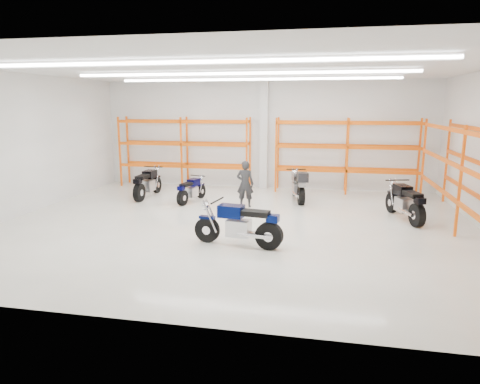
% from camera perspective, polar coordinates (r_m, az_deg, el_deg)
% --- Properties ---
extents(ground, '(14.00, 14.00, 0.00)m').
position_cam_1_polar(ground, '(12.81, -0.58, -4.34)').
color(ground, beige).
rests_on(ground, ground).
extents(room_shell, '(14.02, 12.02, 4.51)m').
position_cam_1_polar(room_shell, '(12.34, -0.58, 10.51)').
color(room_shell, silver).
rests_on(room_shell, ground).
extents(motorcycle_main, '(2.34, 0.83, 1.15)m').
position_cam_1_polar(motorcycle_main, '(10.74, 0.21, -4.49)').
color(motorcycle_main, black).
rests_on(motorcycle_main, ground).
extents(motorcycle_back_a, '(0.76, 2.29, 1.13)m').
position_cam_1_polar(motorcycle_back_a, '(16.73, -12.30, 1.04)').
color(motorcycle_back_a, black).
rests_on(motorcycle_back_a, ground).
extents(motorcycle_back_b, '(0.75, 1.84, 0.92)m').
position_cam_1_polar(motorcycle_back_b, '(15.71, -6.59, 0.19)').
color(motorcycle_back_b, black).
rests_on(motorcycle_back_b, ground).
extents(motorcycle_back_c, '(0.91, 2.32, 1.20)m').
position_cam_1_polar(motorcycle_back_c, '(15.86, 7.82, 0.80)').
color(motorcycle_back_c, black).
rests_on(motorcycle_back_c, ground).
extents(motorcycle_back_d, '(0.97, 2.31, 1.16)m').
position_cam_1_polar(motorcycle_back_d, '(14.10, 21.22, -1.37)').
color(motorcycle_back_d, black).
rests_on(motorcycle_back_d, ground).
extents(standing_man, '(0.61, 0.42, 1.63)m').
position_cam_1_polar(standing_man, '(14.81, 0.68, 1.08)').
color(standing_man, black).
rests_on(standing_man, ground).
extents(structural_column, '(0.32, 0.32, 4.50)m').
position_cam_1_polar(structural_column, '(18.10, 3.21, 7.57)').
color(structural_column, white).
rests_on(structural_column, ground).
extents(pallet_racking_back_left, '(5.67, 0.87, 3.00)m').
position_cam_1_polar(pallet_racking_back_left, '(18.59, -7.45, 6.16)').
color(pallet_racking_back_left, orange).
rests_on(pallet_racking_back_left, ground).
extents(pallet_racking_back_right, '(5.67, 0.87, 3.00)m').
position_cam_1_polar(pallet_racking_back_right, '(17.64, 14.09, 5.62)').
color(pallet_racking_back_right, orange).
rests_on(pallet_racking_back_right, ground).
extents(pallet_racking_side, '(0.87, 9.07, 3.00)m').
position_cam_1_polar(pallet_racking_side, '(12.80, 29.14, 2.48)').
color(pallet_racking_side, orange).
rests_on(pallet_racking_side, ground).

